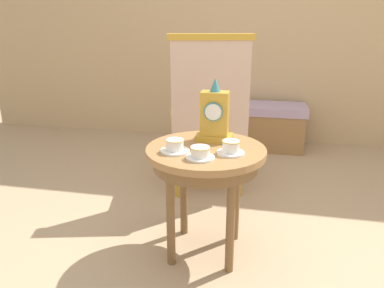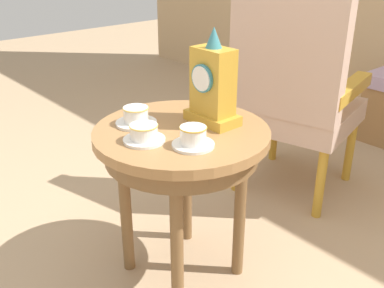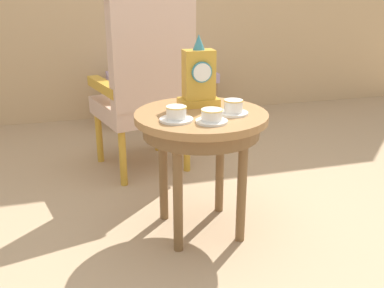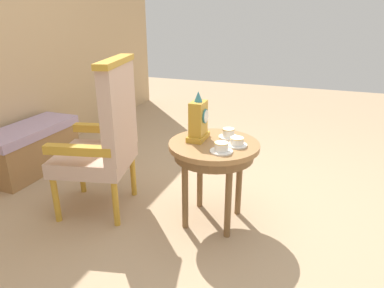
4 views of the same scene
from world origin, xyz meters
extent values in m
plane|color=tan|center=(0.00, 0.00, 0.00)|extent=(10.00, 10.00, 0.00)
cylinder|color=#9E7042|center=(-0.09, 0.09, 0.59)|extent=(0.61, 0.61, 0.03)
cylinder|color=brown|center=(-0.09, 0.09, 0.53)|extent=(0.54, 0.54, 0.07)
cylinder|color=brown|center=(0.06, 0.24, 0.28)|extent=(0.04, 0.04, 0.57)
cylinder|color=brown|center=(-0.25, 0.24, 0.28)|extent=(0.04, 0.04, 0.57)
cylinder|color=brown|center=(-0.25, -0.06, 0.28)|extent=(0.04, 0.04, 0.57)
cylinder|color=brown|center=(0.06, -0.06, 0.28)|extent=(0.04, 0.04, 0.57)
cylinder|color=white|center=(-0.23, 0.00, 0.61)|extent=(0.15, 0.15, 0.01)
cylinder|color=white|center=(-0.23, 0.00, 0.64)|extent=(0.09, 0.09, 0.05)
torus|color=gold|center=(-0.23, 0.00, 0.67)|extent=(0.09, 0.09, 0.00)
cylinder|color=white|center=(-0.10, -0.07, 0.61)|extent=(0.14, 0.14, 0.01)
cylinder|color=white|center=(-0.10, -0.07, 0.64)|extent=(0.09, 0.09, 0.05)
torus|color=gold|center=(-0.10, -0.07, 0.66)|extent=(0.09, 0.09, 0.00)
cylinder|color=white|center=(0.04, 0.03, 0.61)|extent=(0.14, 0.14, 0.01)
cylinder|color=white|center=(0.04, 0.03, 0.64)|extent=(0.08, 0.08, 0.06)
torus|color=gold|center=(0.04, 0.03, 0.67)|extent=(0.09, 0.09, 0.00)
cube|color=gold|center=(-0.07, 0.21, 0.62)|extent=(0.19, 0.11, 0.04)
cube|color=gold|center=(-0.07, 0.21, 0.76)|extent=(0.14, 0.09, 0.23)
cylinder|color=teal|center=(-0.07, 0.16, 0.78)|extent=(0.10, 0.01, 0.10)
cylinder|color=white|center=(-0.07, 0.16, 0.78)|extent=(0.08, 0.00, 0.08)
cone|color=teal|center=(-0.07, 0.21, 0.91)|extent=(0.06, 0.06, 0.07)
cube|color=#CCA893|center=(-0.23, 0.97, 0.41)|extent=(0.63, 0.63, 0.11)
cube|color=#CCA893|center=(-0.18, 0.76, 0.78)|extent=(0.53, 0.21, 0.64)
cube|color=gold|center=(-0.01, 1.03, 0.57)|extent=(0.18, 0.47, 0.06)
cube|color=gold|center=(-0.46, 0.92, 0.57)|extent=(0.18, 0.47, 0.06)
cylinder|color=gold|center=(-0.07, 1.24, 0.18)|extent=(0.04, 0.04, 0.35)
cylinder|color=gold|center=(-0.50, 1.13, 0.18)|extent=(0.04, 0.04, 0.35)
cylinder|color=gold|center=(0.03, 0.81, 0.18)|extent=(0.04, 0.04, 0.35)
cylinder|color=gold|center=(-0.39, 0.71, 0.18)|extent=(0.04, 0.04, 0.35)
cube|color=#B299B7|center=(0.12, 1.95, 0.40)|extent=(0.93, 0.40, 0.08)
cube|color=#9E7042|center=(0.12, 1.95, 0.18)|extent=(0.89, 0.38, 0.36)
camera|label=1|loc=(0.19, -1.66, 1.22)|focal=34.51mm
camera|label=2|loc=(1.01, -0.83, 1.20)|focal=42.39mm
camera|label=3|loc=(-0.66, -1.74, 1.15)|focal=40.71mm
camera|label=4|loc=(-2.17, -0.53, 1.43)|focal=32.27mm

